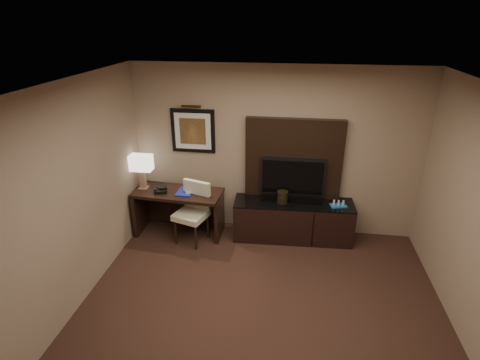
% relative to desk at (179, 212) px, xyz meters
% --- Properties ---
extents(floor, '(4.50, 5.00, 0.01)m').
position_rel_desk_xyz_m(floor, '(1.50, -2.10, -0.38)').
color(floor, black).
rests_on(floor, ground).
extents(ceiling, '(4.50, 5.00, 0.01)m').
position_rel_desk_xyz_m(ceiling, '(1.50, -2.10, 2.32)').
color(ceiling, silver).
rests_on(ceiling, wall_back).
extents(wall_back, '(4.50, 0.01, 2.70)m').
position_rel_desk_xyz_m(wall_back, '(1.50, 0.40, 0.97)').
color(wall_back, gray).
rests_on(wall_back, floor).
extents(wall_left, '(0.01, 5.00, 2.70)m').
position_rel_desk_xyz_m(wall_left, '(-0.75, -2.10, 0.97)').
color(wall_left, gray).
rests_on(wall_left, floor).
extents(desk, '(1.44, 0.70, 0.75)m').
position_rel_desk_xyz_m(desk, '(0.00, 0.00, 0.00)').
color(desk, black).
rests_on(desk, floor).
extents(credenza, '(1.88, 0.60, 0.64)m').
position_rel_desk_xyz_m(credenza, '(1.85, 0.10, -0.05)').
color(credenza, black).
rests_on(credenza, floor).
extents(tv_wall_panel, '(1.50, 0.12, 1.30)m').
position_rel_desk_xyz_m(tv_wall_panel, '(1.80, 0.34, 0.89)').
color(tv_wall_panel, black).
rests_on(tv_wall_panel, wall_back).
extents(tv, '(1.00, 0.08, 0.60)m').
position_rel_desk_xyz_m(tv, '(1.80, 0.24, 0.64)').
color(tv, black).
rests_on(tv, tv_wall_panel).
extents(artwork, '(0.70, 0.04, 0.70)m').
position_rel_desk_xyz_m(artwork, '(0.20, 0.38, 1.27)').
color(artwork, black).
rests_on(artwork, wall_back).
extents(picture_light, '(0.04, 0.04, 0.30)m').
position_rel_desk_xyz_m(picture_light, '(0.20, 0.34, 1.67)').
color(picture_light, '#3E2A14').
rests_on(picture_light, wall_back).
extents(desk_chair, '(0.60, 0.64, 0.96)m').
position_rel_desk_xyz_m(desk_chair, '(0.27, -0.23, 0.10)').
color(desk_chair, '#EEEBC7').
rests_on(desk_chair, floor).
extents(table_lamp, '(0.35, 0.22, 0.53)m').
position_rel_desk_xyz_m(table_lamp, '(-0.58, 0.04, 0.64)').
color(table_lamp, '#9E7863').
rests_on(table_lamp, desk).
extents(desk_phone, '(0.24, 0.23, 0.10)m').
position_rel_desk_xyz_m(desk_phone, '(-0.26, -0.06, 0.43)').
color(desk_phone, black).
rests_on(desk_phone, desk).
extents(blue_folder, '(0.25, 0.33, 0.02)m').
position_rel_desk_xyz_m(blue_folder, '(0.13, -0.01, 0.39)').
color(blue_folder, '#1921A5').
rests_on(blue_folder, desk).
extents(book, '(0.16, 0.10, 0.23)m').
position_rel_desk_xyz_m(book, '(0.12, 0.00, 0.49)').
color(book, '#B2AE8C').
rests_on(book, desk).
extents(ice_bucket, '(0.20, 0.20, 0.19)m').
position_rel_desk_xyz_m(ice_bucket, '(1.66, 0.08, 0.36)').
color(ice_bucket, black).
rests_on(ice_bucket, credenza).
extents(minibar_tray, '(0.27, 0.20, 0.09)m').
position_rel_desk_xyz_m(minibar_tray, '(2.52, 0.07, 0.31)').
color(minibar_tray, '#1C6AB7').
rests_on(minibar_tray, credenza).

